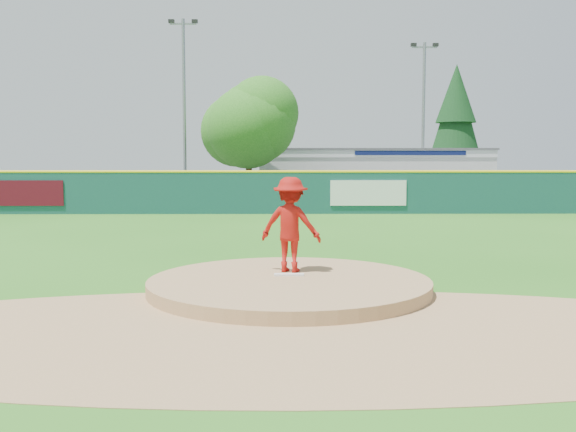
{
  "coord_description": "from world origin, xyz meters",
  "views": [
    {
      "loc": [
        -0.17,
        -12.35,
        2.56
      ],
      "look_at": [
        0.0,
        2.0,
        1.3
      ],
      "focal_mm": 40.0,
      "sensor_mm": 36.0,
      "label": 1
    }
  ],
  "objects_px": {
    "conifer_tree": "(456,120)",
    "light_pole_left": "(184,102)",
    "pool_building_grp": "(369,173)",
    "van": "(412,195)",
    "deciduous_tree": "(249,125)",
    "light_pole_right": "(423,113)",
    "pitcher": "(290,225)",
    "playground_slide": "(5,194)"
  },
  "relations": [
    {
      "from": "conifer_tree",
      "to": "light_pole_left",
      "type": "bearing_deg",
      "value": -154.65
    },
    {
      "from": "pool_building_grp",
      "to": "conifer_tree",
      "type": "bearing_deg",
      "value": 29.78
    },
    {
      "from": "van",
      "to": "conifer_tree",
      "type": "xyz_separation_m",
      "value": [
        6.28,
        15.01,
        4.82
      ]
    },
    {
      "from": "van",
      "to": "deciduous_tree",
      "type": "xyz_separation_m",
      "value": [
        -8.72,
        4.01,
        3.83
      ]
    },
    {
      "from": "pool_building_grp",
      "to": "light_pole_right",
      "type": "height_order",
      "value": "light_pole_right"
    },
    {
      "from": "deciduous_tree",
      "to": "conifer_tree",
      "type": "relative_size",
      "value": 0.77
    },
    {
      "from": "pool_building_grp",
      "to": "light_pole_left",
      "type": "xyz_separation_m",
      "value": [
        -12.0,
        -4.99,
        4.39
      ]
    },
    {
      "from": "van",
      "to": "light_pole_left",
      "type": "xyz_separation_m",
      "value": [
        -12.72,
        6.01,
        5.33
      ]
    },
    {
      "from": "light_pole_left",
      "to": "deciduous_tree",
      "type": "bearing_deg",
      "value": -26.57
    },
    {
      "from": "conifer_tree",
      "to": "light_pole_right",
      "type": "distance_m",
      "value": 8.06
    },
    {
      "from": "light_pole_left",
      "to": "pitcher",
      "type": "bearing_deg",
      "value": -77.03
    },
    {
      "from": "playground_slide",
      "to": "deciduous_tree",
      "type": "bearing_deg",
      "value": 15.01
    },
    {
      "from": "pitcher",
      "to": "conifer_tree",
      "type": "distance_m",
      "value": 37.76
    },
    {
      "from": "van",
      "to": "pool_building_grp",
      "type": "bearing_deg",
      "value": -5.57
    },
    {
      "from": "pitcher",
      "to": "van",
      "type": "relative_size",
      "value": 0.39
    },
    {
      "from": "van",
      "to": "light_pole_right",
      "type": "bearing_deg",
      "value": -25.21
    },
    {
      "from": "pitcher",
      "to": "light_pole_right",
      "type": "relative_size",
      "value": 0.2
    },
    {
      "from": "deciduous_tree",
      "to": "light_pole_right",
      "type": "relative_size",
      "value": 0.74
    },
    {
      "from": "pool_building_grp",
      "to": "deciduous_tree",
      "type": "relative_size",
      "value": 2.07
    },
    {
      "from": "light_pole_right",
      "to": "pool_building_grp",
      "type": "bearing_deg",
      "value": 135.05
    },
    {
      "from": "pitcher",
      "to": "playground_slide",
      "type": "height_order",
      "value": "pitcher"
    },
    {
      "from": "pool_building_grp",
      "to": "pitcher",
      "type": "bearing_deg",
      "value": -100.82
    },
    {
      "from": "conifer_tree",
      "to": "pitcher",
      "type": "bearing_deg",
      "value": -110.21
    },
    {
      "from": "pool_building_grp",
      "to": "light_pole_right",
      "type": "distance_m",
      "value": 5.75
    },
    {
      "from": "conifer_tree",
      "to": "pool_building_grp",
      "type": "bearing_deg",
      "value": -150.22
    },
    {
      "from": "light_pole_left",
      "to": "playground_slide",
      "type": "bearing_deg",
      "value": -148.18
    },
    {
      "from": "pitcher",
      "to": "conifer_tree",
      "type": "bearing_deg",
      "value": -93.47
    },
    {
      "from": "pitcher",
      "to": "deciduous_tree",
      "type": "xyz_separation_m",
      "value": [
        -2.04,
        24.21,
        3.32
      ]
    },
    {
      "from": "pitcher",
      "to": "pool_building_grp",
      "type": "xyz_separation_m",
      "value": [
        5.96,
        31.2,
        0.43
      ]
    },
    {
      "from": "pitcher",
      "to": "conifer_tree",
      "type": "relative_size",
      "value": 0.21
    },
    {
      "from": "van",
      "to": "conifer_tree",
      "type": "relative_size",
      "value": 0.53
    },
    {
      "from": "conifer_tree",
      "to": "light_pole_left",
      "type": "relative_size",
      "value": 0.86
    },
    {
      "from": "pool_building_grp",
      "to": "deciduous_tree",
      "type": "bearing_deg",
      "value": -138.84
    },
    {
      "from": "deciduous_tree",
      "to": "light_pole_right",
      "type": "distance_m",
      "value": 11.75
    },
    {
      "from": "pool_building_grp",
      "to": "playground_slide",
      "type": "bearing_deg",
      "value": -153.34
    },
    {
      "from": "pitcher",
      "to": "light_pole_right",
      "type": "distance_m",
      "value": 29.91
    },
    {
      "from": "light_pole_right",
      "to": "pitcher",
      "type": "bearing_deg",
      "value": -107.63
    },
    {
      "from": "deciduous_tree",
      "to": "light_pole_right",
      "type": "bearing_deg",
      "value": 19.98
    },
    {
      "from": "deciduous_tree",
      "to": "playground_slide",
      "type": "bearing_deg",
      "value": -164.99
    },
    {
      "from": "van",
      "to": "deciduous_tree",
      "type": "bearing_deg",
      "value": 55.99
    },
    {
      "from": "pitcher",
      "to": "light_pole_left",
      "type": "height_order",
      "value": "light_pole_left"
    },
    {
      "from": "pitcher",
      "to": "deciduous_tree",
      "type": "relative_size",
      "value": 0.27
    }
  ]
}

